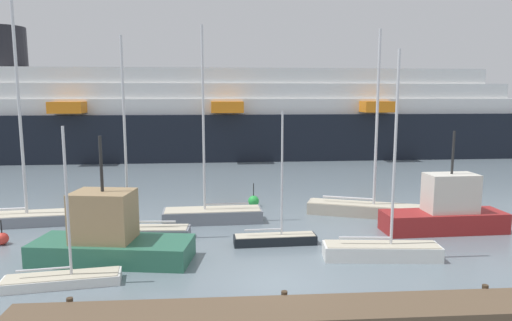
# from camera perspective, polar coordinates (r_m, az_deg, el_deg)

# --- Properties ---
(ground_plane) EXTENTS (600.00, 600.00, 0.00)m
(ground_plane) POSITION_cam_1_polar(r_m,az_deg,el_deg) (20.26, 2.71, -15.12)
(ground_plane) COLOR slate
(dock_pier) EXTENTS (19.93, 2.28, 0.61)m
(dock_pier) POSITION_cam_1_polar(r_m,az_deg,el_deg) (17.22, 4.08, -18.61)
(dock_pier) COLOR brown
(dock_pier) RESTS_ON ground_plane
(sailboat_0) EXTENTS (5.88, 1.67, 11.12)m
(sailboat_0) POSITION_cam_1_polar(r_m,az_deg,el_deg) (26.54, -14.66, -8.40)
(sailboat_0) COLOR gray
(sailboat_0) RESTS_ON ground_plane
(sailboat_1) EXTENTS (7.61, 4.11, 12.14)m
(sailboat_1) POSITION_cam_1_polar(r_m,az_deg,el_deg) (31.47, 13.42, -5.60)
(sailboat_1) COLOR #BCB29E
(sailboat_1) RESTS_ON ground_plane
(sailboat_2) EXTENTS (6.29, 2.07, 12.17)m
(sailboat_2) POSITION_cam_1_polar(r_m,az_deg,el_deg) (29.25, -5.45, -6.55)
(sailboat_2) COLOR gray
(sailboat_2) RESTS_ON ground_plane
(sailboat_3) EXTENTS (4.92, 1.89, 6.77)m
(sailboat_3) POSITION_cam_1_polar(r_m,az_deg,el_deg) (21.57, -23.07, -13.33)
(sailboat_3) COLOR white
(sailboat_3) RESTS_ON ground_plane
(sailboat_4) EXTENTS (4.51, 1.20, 7.16)m
(sailboat_4) POSITION_cam_1_polar(r_m,az_deg,el_deg) (25.00, 2.40, -9.58)
(sailboat_4) COLOR black
(sailboat_4) RESTS_ON ground_plane
(sailboat_5) EXTENTS (5.76, 1.86, 10.13)m
(sailboat_5) POSITION_cam_1_polar(r_m,az_deg,el_deg) (23.63, 15.43, -10.56)
(sailboat_5) COLOR white
(sailboat_5) RESTS_ON ground_plane
(sailboat_6) EXTENTS (7.66, 2.81, 14.57)m
(sailboat_6) POSITION_cam_1_polar(r_m,az_deg,el_deg) (32.15, -27.71, -5.97)
(sailboat_6) COLOR gray
(sailboat_6) RESTS_ON ground_plane
(fishing_boat_0) EXTENTS (7.92, 3.80, 6.11)m
(fishing_boat_0) POSITION_cam_1_polar(r_m,az_deg,el_deg) (23.47, -17.87, -9.07)
(fishing_boat_0) COLOR #2D6B51
(fishing_boat_0) RESTS_ON ground_plane
(fishing_boat_2) EXTENTS (7.25, 2.40, 5.96)m
(fishing_boat_2) POSITION_cam_1_polar(r_m,az_deg,el_deg) (29.23, 22.64, -5.84)
(fishing_boat_2) COLOR maroon
(fishing_boat_2) RESTS_ON ground_plane
(channel_buoy_0) EXTENTS (0.65, 0.65, 1.36)m
(channel_buoy_0) POSITION_cam_1_polar(r_m,az_deg,el_deg) (28.45, -29.15, -8.52)
(channel_buoy_0) COLOR red
(channel_buoy_0) RESTS_ON ground_plane
(channel_buoy_1) EXTENTS (0.79, 0.79, 1.71)m
(channel_buoy_1) POSITION_cam_1_polar(r_m,az_deg,el_deg) (33.09, -0.31, -5.08)
(channel_buoy_1) COLOR green
(channel_buoy_1) RESTS_ON ground_plane
(cruise_ship) EXTENTS (103.29, 17.70, 16.38)m
(cruise_ship) POSITION_cam_1_polar(r_m,az_deg,el_deg) (61.57, -12.44, 5.40)
(cruise_ship) COLOR black
(cruise_ship) RESTS_ON ground_plane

